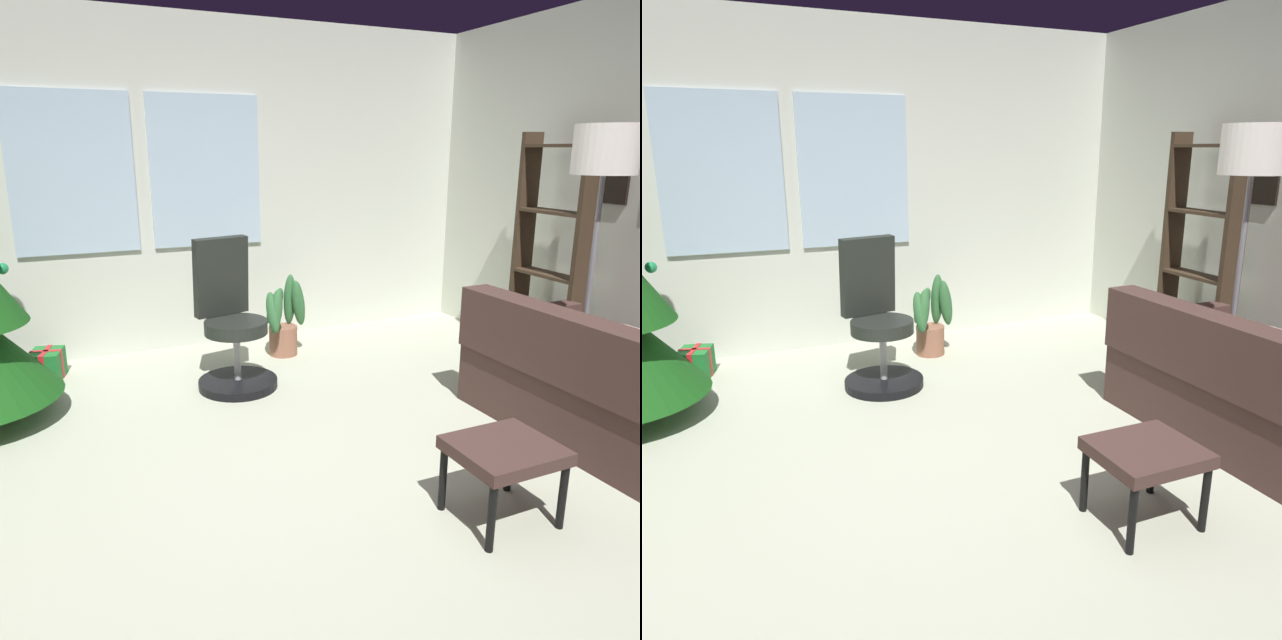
{
  "view_description": "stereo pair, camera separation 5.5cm",
  "coord_description": "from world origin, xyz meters",
  "views": [
    {
      "loc": [
        -1.14,
        -2.38,
        1.65
      ],
      "look_at": [
        -0.02,
        0.07,
        0.88
      ],
      "focal_mm": 34.11,
      "sensor_mm": 36.0,
      "label": 1
    },
    {
      "loc": [
        -1.09,
        -2.4,
        1.65
      ],
      "look_at": [
        -0.02,
        0.07,
        0.88
      ],
      "focal_mm": 34.11,
      "sensor_mm": 36.0,
      "label": 2
    }
  ],
  "objects": [
    {
      "name": "potted_plant",
      "position": [
        0.56,
        2.07,
        0.29
      ],
      "size": [
        0.42,
        0.41,
        0.66
      ],
      "color": "#945F48",
      "rests_on": "ground_plane"
    },
    {
      "name": "gift_box_green",
      "position": [
        -1.22,
        2.29,
        0.11
      ],
      "size": [
        0.28,
        0.31,
        0.22
      ],
      "color": "#1E722D",
      "rests_on": "ground_plane"
    },
    {
      "name": "office_chair",
      "position": [
        -0.0,
        1.6,
        0.41
      ],
      "size": [
        0.56,
        0.56,
        1.05
      ],
      "color": "black",
      "rests_on": "ground_plane"
    },
    {
      "name": "ground_plane",
      "position": [
        0.0,
        0.0,
        -0.05
      ],
      "size": [
        5.07,
        5.28,
        0.1
      ],
      "primitive_type": "cube",
      "color": "#B2B89F"
    },
    {
      "name": "floor_lamp",
      "position": [
        1.84,
        0.21,
        1.52
      ],
      "size": [
        0.37,
        0.37,
        1.78
      ],
      "color": "slate",
      "rests_on": "ground_plane"
    },
    {
      "name": "bookshelf",
      "position": [
        2.32,
        1.0,
        0.78
      ],
      "size": [
        0.18,
        0.64,
        1.76
      ],
      "color": "#392A1C",
      "rests_on": "ground_plane"
    },
    {
      "name": "wall_back_with_windows",
      "position": [
        -0.02,
        2.69,
        1.33
      ],
      "size": [
        5.07,
        0.12,
        2.66
      ],
      "color": "silver",
      "rests_on": "ground_plane"
    },
    {
      "name": "footstool",
      "position": [
        0.63,
        -0.49,
        0.32
      ],
      "size": [
        0.46,
        0.4,
        0.38
      ],
      "color": "#432D28",
      "rests_on": "ground_plane"
    }
  ]
}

